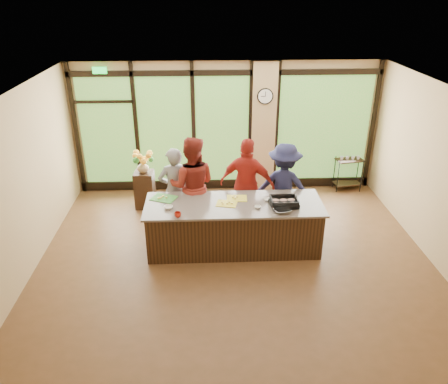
{
  "coord_description": "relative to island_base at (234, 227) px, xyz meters",
  "views": [
    {
      "loc": [
        -0.5,
        -6.66,
        4.48
      ],
      "look_at": [
        -0.17,
        0.4,
        1.11
      ],
      "focal_mm": 35.0,
      "sensor_mm": 36.0,
      "label": 1
    }
  ],
  "objects": [
    {
      "name": "floor",
      "position": [
        0.0,
        -0.3,
        -0.44
      ],
      "size": [
        7.0,
        7.0,
        0.0
      ],
      "primitive_type": "plane",
      "color": "#53361D",
      "rests_on": "ground"
    },
    {
      "name": "ceiling",
      "position": [
        0.0,
        -0.3,
        2.56
      ],
      "size": [
        7.0,
        7.0,
        0.0
      ],
      "primitive_type": "plane",
      "rotation": [
        3.14,
        0.0,
        0.0
      ],
      "color": "white",
      "rests_on": "back_wall"
    },
    {
      "name": "back_wall",
      "position": [
        0.0,
        2.7,
        1.06
      ],
      "size": [
        7.0,
        0.0,
        7.0
      ],
      "primitive_type": "plane",
      "rotation": [
        1.57,
        0.0,
        0.0
      ],
      "color": "tan",
      "rests_on": "floor"
    },
    {
      "name": "left_wall",
      "position": [
        -3.5,
        -0.3,
        1.06
      ],
      "size": [
        0.0,
        6.0,
        6.0
      ],
      "primitive_type": "plane",
      "rotation": [
        1.57,
        0.0,
        1.57
      ],
      "color": "tan",
      "rests_on": "floor"
    },
    {
      "name": "right_wall",
      "position": [
        3.5,
        -0.3,
        1.06
      ],
      "size": [
        0.0,
        6.0,
        6.0
      ],
      "primitive_type": "plane",
      "rotation": [
        1.57,
        0.0,
        -1.57
      ],
      "color": "tan",
      "rests_on": "floor"
    },
    {
      "name": "window_wall",
      "position": [
        0.16,
        2.65,
        0.95
      ],
      "size": [
        6.9,
        0.12,
        3.0
      ],
      "color": "tan",
      "rests_on": "floor"
    },
    {
      "name": "island_base",
      "position": [
        0.0,
        0.0,
        0.0
      ],
      "size": [
        3.1,
        1.0,
        0.88
      ],
      "primitive_type": "cube",
      "color": "black",
      "rests_on": "floor"
    },
    {
      "name": "countertop",
      "position": [
        0.0,
        0.0,
        0.46
      ],
      "size": [
        3.2,
        1.1,
        0.04
      ],
      "primitive_type": "cube",
      "color": "slate",
      "rests_on": "island_base"
    },
    {
      "name": "wall_clock",
      "position": [
        0.85,
        2.57,
        1.81
      ],
      "size": [
        0.36,
        0.04,
        0.36
      ],
      "color": "black",
      "rests_on": "window_wall"
    },
    {
      "name": "cook_left",
      "position": [
        -1.11,
        0.78,
        0.42
      ],
      "size": [
        0.72,
        0.57,
        1.71
      ],
      "primitive_type": "imported",
      "rotation": [
        0.0,
        0.0,
        3.43
      ],
      "color": "gray",
      "rests_on": "floor"
    },
    {
      "name": "cook_midleft",
      "position": [
        -0.76,
        0.71,
        0.53
      ],
      "size": [
        1.0,
        0.81,
        1.95
      ],
      "primitive_type": "imported",
      "rotation": [
        0.0,
        0.0,
        3.06
      ],
      "color": "maroon",
      "rests_on": "floor"
    },
    {
      "name": "cook_midright",
      "position": [
        0.31,
        0.77,
        0.5
      ],
      "size": [
        1.19,
        0.8,
        1.87
      ],
      "primitive_type": "imported",
      "rotation": [
        0.0,
        0.0,
        2.8
      ],
      "color": "maroon",
      "rests_on": "floor"
    },
    {
      "name": "cook_right",
      "position": [
        1.04,
        0.78,
        0.44
      ],
      "size": [
        1.27,
        0.94,
        1.76
      ],
      "primitive_type": "imported",
      "rotation": [
        0.0,
        0.0,
        2.87
      ],
      "color": "#1B1C3C",
      "rests_on": "floor"
    },
    {
      "name": "roasting_pan",
      "position": [
        0.88,
        -0.13,
        0.52
      ],
      "size": [
        0.53,
        0.44,
        0.08
      ],
      "primitive_type": "cube",
      "rotation": [
        0.0,
        0.0,
        0.17
      ],
      "color": "black",
      "rests_on": "countertop"
    },
    {
      "name": "mixing_bowl",
      "position": [
        0.81,
        -0.36,
        0.52
      ],
      "size": [
        0.36,
        0.36,
        0.07
      ],
      "primitive_type": "imported",
      "rotation": [
        0.0,
        0.0,
        0.19
      ],
      "color": "silver",
      "rests_on": "countertop"
    },
    {
      "name": "cutting_board_left",
      "position": [
        -1.28,
        0.27,
        0.49
      ],
      "size": [
        0.53,
        0.47,
        0.01
      ],
      "primitive_type": "cube",
      "rotation": [
        0.0,
        0.0,
        -0.41
      ],
      "color": "green",
      "rests_on": "countertop"
    },
    {
      "name": "cutting_board_center",
      "position": [
        -0.13,
        -0.01,
        0.49
      ],
      "size": [
        0.41,
        0.34,
        0.01
      ],
      "primitive_type": "cube",
      "rotation": [
        0.0,
        0.0,
        -0.23
      ],
      "color": "yellow",
      "rests_on": "countertop"
    },
    {
      "name": "cutting_board_right",
      "position": [
        0.07,
        0.2,
        0.49
      ],
      "size": [
        0.38,
        0.3,
        0.01
      ],
      "primitive_type": "cube",
      "rotation": [
        0.0,
        0.0,
        -0.06
      ],
      "color": "yellow",
      "rests_on": "countertop"
    },
    {
      "name": "prep_bowl_near",
      "position": [
        -1.16,
        -0.14,
        0.5
      ],
      "size": [
        0.19,
        0.19,
        0.05
      ],
      "primitive_type": "imported",
      "rotation": [
        0.0,
        0.0,
        0.24
      ],
      "color": "white",
      "rests_on": "countertop"
    },
    {
      "name": "prep_bowl_mid",
      "position": [
        0.41,
        -0.18,
        0.5
      ],
      "size": [
        0.16,
        0.16,
        0.04
      ],
      "primitive_type": "imported",
      "rotation": [
        0.0,
        0.0,
        -0.35
      ],
      "color": "white",
      "rests_on": "countertop"
    },
    {
      "name": "prep_bowl_far",
      "position": [
        0.62,
        0.11,
        0.5
      ],
      "size": [
        0.17,
        0.17,
        0.03
      ],
      "primitive_type": "imported",
      "rotation": [
        0.0,
        0.0,
        0.34
      ],
      "color": "white",
      "rests_on": "countertop"
    },
    {
      "name": "red_ramekin",
      "position": [
        -0.98,
        -0.45,
        0.52
      ],
      "size": [
        0.14,
        0.14,
        0.09
      ],
      "primitive_type": "imported",
      "rotation": [
        0.0,
        0.0,
        -0.34
      ],
      "color": "#AA1E11",
      "rests_on": "countertop"
    },
    {
      "name": "flower_stand",
      "position": [
        -1.84,
        1.76,
        -0.03
      ],
      "size": [
        0.43,
        0.43,
        0.82
      ],
      "primitive_type": "cube",
      "rotation": [
        0.0,
        0.0,
        -0.04
      ],
      "color": "black",
      "rests_on": "floor"
    },
    {
      "name": "flower_vase",
      "position": [
        -1.84,
        1.76,
        0.51
      ],
      "size": [
        0.3,
        0.3,
        0.26
      ],
      "primitive_type": "imported",
      "rotation": [
        0.0,
        0.0,
        0.26
      ],
      "color": "#8F744E",
      "rests_on": "flower_stand"
    },
    {
      "name": "bar_cart",
      "position": [
        2.89,
        2.45,
        0.07
      ],
      "size": [
        0.67,
        0.45,
        0.85
      ],
      "rotation": [
        0.0,
        0.0,
        0.17
      ],
      "color": "black",
      "rests_on": "floor"
    }
  ]
}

